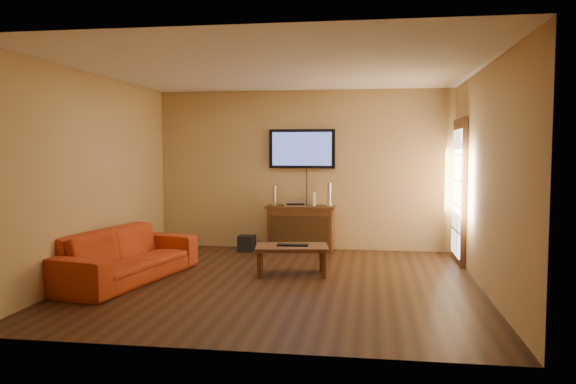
% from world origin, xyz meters
% --- Properties ---
extents(ground_plane, '(5.00, 5.00, 0.00)m').
position_xyz_m(ground_plane, '(0.00, 0.00, 0.00)').
color(ground_plane, black).
rests_on(ground_plane, ground).
extents(room_walls, '(5.00, 5.00, 5.00)m').
position_xyz_m(room_walls, '(0.00, 0.62, 1.69)').
color(room_walls, tan).
rests_on(room_walls, ground).
extents(french_door, '(0.07, 1.02, 2.22)m').
position_xyz_m(french_door, '(2.46, 1.70, 1.05)').
color(french_door, '#462510').
rests_on(french_door, ground).
extents(media_console, '(1.14, 0.44, 0.76)m').
position_xyz_m(media_console, '(-0.01, 2.27, 0.38)').
color(media_console, '#462510').
rests_on(media_console, ground).
extents(television, '(1.12, 0.08, 0.66)m').
position_xyz_m(television, '(-0.01, 2.45, 1.71)').
color(television, black).
rests_on(television, ground).
extents(coffee_table, '(1.04, 0.72, 0.40)m').
position_xyz_m(coffee_table, '(0.10, 0.45, 0.34)').
color(coffee_table, '#462510').
rests_on(coffee_table, ground).
extents(sofa, '(1.06, 2.34, 0.88)m').
position_xyz_m(sofa, '(-1.99, -0.18, 0.44)').
color(sofa, '#AF3713').
rests_on(sofa, ground).
extents(speaker_left, '(0.09, 0.09, 0.33)m').
position_xyz_m(speaker_left, '(-0.46, 2.31, 0.91)').
color(speaker_left, silver).
rests_on(speaker_left, media_console).
extents(speaker_right, '(0.11, 0.11, 0.39)m').
position_xyz_m(speaker_right, '(0.46, 2.32, 0.94)').
color(speaker_right, silver).
rests_on(speaker_right, media_console).
extents(av_receiver, '(0.39, 0.32, 0.08)m').
position_xyz_m(av_receiver, '(-0.11, 2.24, 0.80)').
color(av_receiver, silver).
rests_on(av_receiver, media_console).
extents(game_console, '(0.09, 0.18, 0.23)m').
position_xyz_m(game_console, '(0.20, 2.32, 0.88)').
color(game_console, white).
rests_on(game_console, media_console).
extents(subwoofer, '(0.27, 0.27, 0.26)m').
position_xyz_m(subwoofer, '(-0.90, 2.10, 0.13)').
color(subwoofer, black).
rests_on(subwoofer, ground).
extents(bottle, '(0.07, 0.07, 0.21)m').
position_xyz_m(bottle, '(-0.67, 1.97, 0.10)').
color(bottle, white).
rests_on(bottle, ground).
extents(keyboard, '(0.43, 0.17, 0.03)m').
position_xyz_m(keyboard, '(0.11, 0.44, 0.41)').
color(keyboard, black).
rests_on(keyboard, coffee_table).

